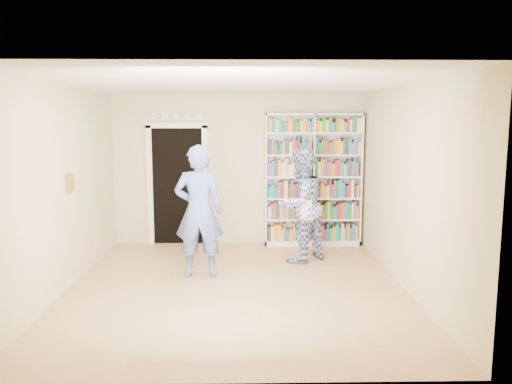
% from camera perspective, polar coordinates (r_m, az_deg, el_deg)
% --- Properties ---
extents(floor, '(5.00, 5.00, 0.00)m').
position_cam_1_polar(floor, '(6.87, -2.27, -10.80)').
color(floor, '#AC8353').
rests_on(floor, ground).
extents(ceiling, '(5.00, 5.00, 0.00)m').
position_cam_1_polar(ceiling, '(6.51, -2.40, 12.29)').
color(ceiling, white).
rests_on(ceiling, wall_back).
extents(wall_back, '(4.50, 0.00, 4.50)m').
position_cam_1_polar(wall_back, '(9.04, -2.01, 2.56)').
color(wall_back, beige).
rests_on(wall_back, floor).
extents(wall_left, '(0.00, 5.00, 5.00)m').
position_cam_1_polar(wall_left, '(6.98, -21.15, 0.36)').
color(wall_left, beige).
rests_on(wall_left, floor).
extents(wall_right, '(0.00, 5.00, 5.00)m').
position_cam_1_polar(wall_right, '(6.89, 16.73, 0.47)').
color(wall_right, beige).
rests_on(wall_right, floor).
extents(bookshelf, '(1.71, 0.32, 2.36)m').
position_cam_1_polar(bookshelf, '(8.98, 6.53, 1.45)').
color(bookshelf, white).
rests_on(bookshelf, floor).
extents(doorway, '(1.10, 0.08, 2.43)m').
position_cam_1_polar(doorway, '(9.12, -8.94, 1.43)').
color(doorway, black).
rests_on(doorway, floor).
extents(wall_art, '(0.03, 0.25, 0.25)m').
position_cam_1_polar(wall_art, '(7.15, -20.48, 0.97)').
color(wall_art, brown).
rests_on(wall_art, wall_left).
extents(man_blue, '(0.70, 0.47, 1.90)m').
position_cam_1_polar(man_blue, '(7.15, -6.54, -2.21)').
color(man_blue, '#546CBB').
rests_on(man_blue, floor).
extents(man_plaid, '(1.12, 1.09, 1.82)m').
position_cam_1_polar(man_plaid, '(7.92, 5.11, -1.49)').
color(man_plaid, navy).
rests_on(man_plaid, floor).
extents(paper_sheet, '(0.18, 0.08, 0.27)m').
position_cam_1_polar(paper_sheet, '(7.66, 5.80, -1.89)').
color(paper_sheet, white).
rests_on(paper_sheet, man_plaid).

